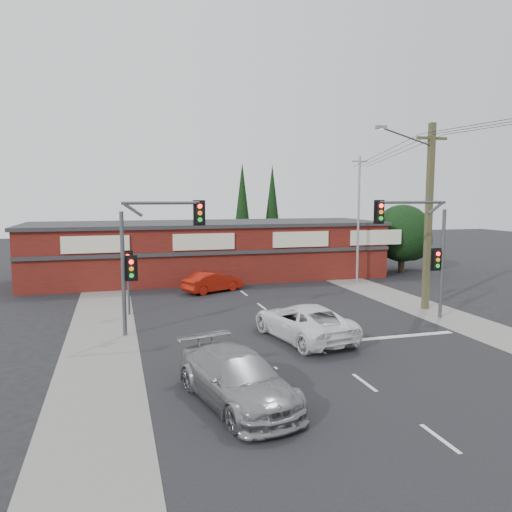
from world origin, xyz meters
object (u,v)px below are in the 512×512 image
object	(u,v)px
utility_pole	(427,210)
silver_suv	(237,378)
red_sedan	(213,282)
shop_building	(208,249)
white_suv	(303,322)

from	to	relation	value
utility_pole	silver_suv	bearing A→B (deg)	-143.61
silver_suv	red_sedan	world-z (taller)	silver_suv
silver_suv	utility_pole	world-z (taller)	utility_pole
silver_suv	shop_building	xyz separation A→B (m)	(3.44, 23.43, 1.35)
white_suv	utility_pole	xyz separation A→B (m)	(8.45, 3.63, 4.63)
white_suv	silver_suv	size ratio (longest dim) A/B	1.03
shop_building	silver_suv	bearing A→B (deg)	-98.36
silver_suv	shop_building	world-z (taller)	shop_building
red_sedan	shop_building	size ratio (longest dim) A/B	0.15
white_suv	utility_pole	size ratio (longest dim) A/B	0.55
red_sedan	utility_pole	distance (m)	13.77
red_sedan	utility_pole	world-z (taller)	utility_pole
white_suv	silver_suv	world-z (taller)	silver_suv
red_sedan	shop_building	xyz separation A→B (m)	(0.81, 6.02, 1.48)
shop_building	utility_pole	distance (m)	17.15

